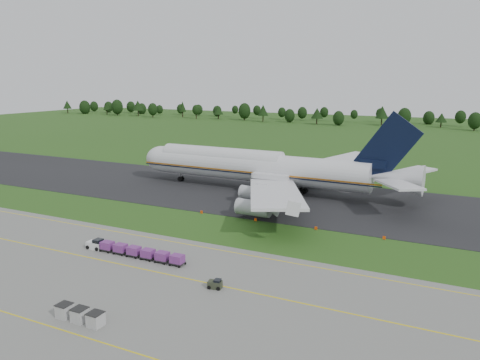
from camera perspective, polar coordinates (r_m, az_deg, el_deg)
The scene contains 10 objects.
ground at distance 89.75m, azimuth -3.48°, elevation -5.82°, with size 600.00×600.00×0.00m, color #244B16.
apron at distance 64.51m, azimuth -18.93°, elevation -13.90°, with size 300.00×52.00×0.06m, color slate.
taxiway at distance 113.99m, azimuth 3.44°, elevation -1.89°, with size 300.00×40.00×0.08m, color black.
apron_markings at distance 69.09m, azimuth -14.77°, elevation -11.81°, with size 300.00×30.20×0.01m.
tree_line at distance 300.73m, azimuth 14.71°, elevation 7.68°, with size 528.24×23.29×11.91m.
aircraft at distance 118.04m, azimuth 2.54°, elevation 1.57°, with size 74.63×73.13×21.07m.
baggage_train at distance 77.18m, azimuth -13.00°, elevation -8.41°, with size 18.74×1.70×1.63m.
utility_cart at distance 64.68m, azimuth -3.07°, elevation -12.63°, with size 2.02×1.41×1.02m.
uld_row at distance 59.50m, azimuth -18.95°, elevation -15.28°, with size 6.48×1.68×1.66m.
edge_markers at distance 91.31m, azimuth 5.48°, elevation -5.35°, with size 37.86×0.30×0.60m.
Camera 1 is at (42.20, -74.23, 27.64)m, focal length 35.00 mm.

